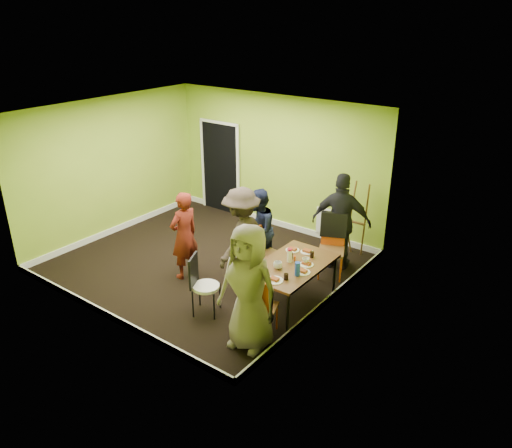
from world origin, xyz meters
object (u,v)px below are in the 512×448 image
(chair_bentwood, at_px, (202,282))
(easel, at_px, (353,220))
(person_back_end, at_px, (341,222))
(person_standing, at_px, (184,235))
(chair_back_end, at_px, (333,231))
(chair_front_end, at_px, (261,305))
(person_left_far, at_px, (258,230))
(orange_bottle, at_px, (295,258))
(person_front_end, at_px, (249,288))
(dining_table, at_px, (292,267))
(person_left_near, at_px, (242,238))
(chair_left_near, at_px, (253,258))
(thermos, at_px, (289,256))
(chair_left_far, at_px, (264,248))
(blue_bottle, at_px, (297,269))

(chair_bentwood, height_order, easel, easel)
(person_back_end, bearing_deg, person_standing, 25.63)
(chair_back_end, xyz_separation_m, chair_front_end, (0.14, -2.33, -0.25))
(chair_bentwood, height_order, person_left_far, person_left_far)
(orange_bottle, xyz_separation_m, person_left_far, (-1.14, 0.59, -0.04))
(person_front_end, bearing_deg, dining_table, 88.31)
(chair_back_end, height_order, person_left_near, person_left_near)
(chair_left_near, bearing_deg, person_left_near, -81.62)
(person_left_near, bearing_deg, chair_bentwood, -4.57)
(thermos, relative_size, person_front_end, 0.11)
(chair_left_far, xyz_separation_m, chair_back_end, (0.92, 0.78, 0.27))
(thermos, distance_m, orange_bottle, 0.11)
(dining_table, distance_m, person_back_end, 1.64)
(chair_left_far, xyz_separation_m, blue_bottle, (1.22, -0.86, 0.35))
(dining_table, xyz_separation_m, person_front_end, (0.06, -1.17, 0.22))
(chair_left_far, bearing_deg, person_left_far, -109.79)
(orange_bottle, xyz_separation_m, person_left_near, (-1.02, -0.04, 0.08))
(person_front_end, bearing_deg, chair_left_far, 115.21)
(chair_front_end, bearing_deg, chair_bentwood, 161.97)
(orange_bottle, height_order, person_left_near, person_left_near)
(chair_left_far, distance_m, thermos, 1.11)
(dining_table, relative_size, person_back_end, 0.84)
(chair_left_far, distance_m, person_left_near, 0.64)
(chair_bentwood, relative_size, blue_bottle, 4.50)
(orange_bottle, bearing_deg, chair_left_far, 152.45)
(thermos, relative_size, person_standing, 0.12)
(chair_left_far, height_order, thermos, thermos)
(person_left_far, bearing_deg, chair_left_near, 5.89)
(person_standing, bearing_deg, chair_front_end, 78.78)
(chair_left_far, xyz_separation_m, person_standing, (-1.05, -0.89, 0.27))
(person_back_end, bearing_deg, chair_front_end, 74.56)
(chair_bentwood, height_order, person_front_end, person_front_end)
(easel, bearing_deg, thermos, -92.04)
(chair_left_far, distance_m, person_front_end, 2.10)
(chair_bentwood, xyz_separation_m, blue_bottle, (1.26, 0.71, 0.33))
(easel, bearing_deg, chair_left_far, -123.31)
(easel, distance_m, orange_bottle, 1.95)
(chair_front_end, distance_m, person_back_end, 2.59)
(chair_front_end, distance_m, easel, 3.02)
(dining_table, relative_size, chair_front_end, 1.58)
(chair_left_far, distance_m, blue_bottle, 1.53)
(chair_back_end, relative_size, person_left_far, 0.74)
(person_left_far, distance_m, person_back_end, 1.47)
(person_left_far, bearing_deg, chair_left_far, 39.61)
(easel, xyz_separation_m, person_front_end, (0.07, -3.25, 0.14))
(chair_left_far, bearing_deg, thermos, 64.85)
(easel, relative_size, orange_bottle, 19.63)
(chair_front_end, height_order, person_left_near, person_left_near)
(person_left_near, distance_m, person_back_end, 1.85)
(thermos, bearing_deg, dining_table, -31.10)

